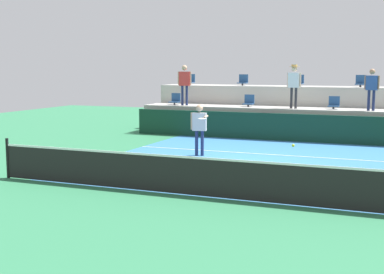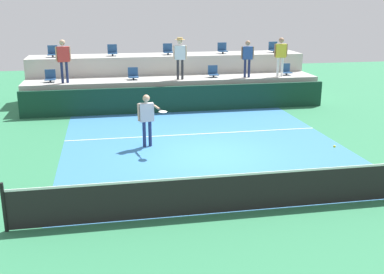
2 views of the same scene
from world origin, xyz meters
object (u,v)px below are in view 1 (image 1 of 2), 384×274
at_px(stadium_chair_lower_right, 334,104).
at_px(spectator_in_white, 185,81).
at_px(stadium_chair_lower_left, 249,102).
at_px(stadium_chair_upper_left, 243,81).
at_px(spectator_in_grey, 372,86).
at_px(tennis_player, 199,125).
at_px(stadium_chair_upper_far_left, 190,80).
at_px(stadium_chair_upper_center, 299,81).
at_px(stadium_chair_upper_right, 361,82).
at_px(spectator_with_hat, 294,81).
at_px(tennis_ball, 293,146).
at_px(stadium_chair_lower_far_left, 175,100).

bearing_deg(stadium_chair_lower_right, spectator_in_white, -176.61).
height_order(stadium_chair_lower_left, stadium_chair_upper_left, stadium_chair_upper_left).
bearing_deg(spectator_in_grey, tennis_player, -132.02).
bearing_deg(stadium_chair_upper_far_left, stadium_chair_upper_center, 0.00).
bearing_deg(stadium_chair_upper_right, stadium_chair_upper_far_left, 180.00).
distance_m(tennis_player, spectator_with_hat, 6.08).
xyz_separation_m(stadium_chair_upper_left, tennis_ball, (4.91, -12.44, -1.10)).
relative_size(stadium_chair_upper_left, tennis_player, 0.30).
distance_m(spectator_in_grey, tennis_ball, 10.36).
xyz_separation_m(spectator_in_white, tennis_ball, (6.97, -10.26, -1.13)).
height_order(stadium_chair_upper_left, stadium_chair_upper_right, same).
relative_size(stadium_chair_lower_far_left, stadium_chair_upper_left, 1.00).
height_order(stadium_chair_upper_left, stadium_chair_upper_center, same).
bearing_deg(stadium_chair_lower_far_left, spectator_in_grey, -2.56).
relative_size(stadium_chair_upper_far_left, spectator_in_white, 0.29).
relative_size(stadium_chair_lower_left, stadium_chair_upper_right, 1.00).
height_order(stadium_chair_lower_left, spectator_in_grey, spectator_in_grey).
xyz_separation_m(tennis_player, spectator_with_hat, (1.99, 5.59, 1.32)).
height_order(stadium_chair_lower_far_left, tennis_player, stadium_chair_lower_far_left).
height_order(stadium_chair_upper_far_left, stadium_chair_upper_center, same).
xyz_separation_m(stadium_chair_lower_right, stadium_chair_upper_center, (-1.81, 1.80, 0.85)).
bearing_deg(stadium_chair_upper_far_left, stadium_chair_lower_right, -14.20).
relative_size(stadium_chair_upper_left, stadium_chair_upper_right, 1.00).
relative_size(tennis_player, spectator_in_white, 0.96).
bearing_deg(spectator_in_grey, stadium_chair_lower_far_left, 177.44).
bearing_deg(spectator_in_white, stadium_chair_upper_right, 16.54).
distance_m(stadium_chair_upper_center, spectator_with_hat, 2.20).
relative_size(tennis_player, spectator_with_hat, 0.95).
relative_size(stadium_chair_upper_far_left, spectator_with_hat, 0.29).
relative_size(stadium_chair_upper_right, spectator_in_white, 0.29).
bearing_deg(stadium_chair_upper_right, tennis_ball, -91.76).
bearing_deg(stadium_chair_upper_right, stadium_chair_lower_right, -115.88).
distance_m(stadium_chair_upper_left, stadium_chair_upper_center, 2.61).
distance_m(stadium_chair_lower_far_left, spectator_in_grey, 8.62).
relative_size(stadium_chair_upper_center, tennis_ball, 7.65).
bearing_deg(stadium_chair_upper_right, tennis_player, -119.74).
distance_m(stadium_chair_lower_far_left, stadium_chair_upper_far_left, 1.99).
relative_size(spectator_with_hat, spectator_in_grey, 1.10).
bearing_deg(tennis_ball, spectator_with_hat, 101.41).
height_order(stadium_chair_upper_center, tennis_player, stadium_chair_upper_center).
distance_m(stadium_chair_lower_right, stadium_chair_upper_left, 4.85).
bearing_deg(stadium_chair_upper_far_left, stadium_chair_upper_right, 0.00).
relative_size(spectator_in_grey, tennis_ball, 24.09).
distance_m(stadium_chair_upper_far_left, spectator_in_white, 2.27).
xyz_separation_m(stadium_chair_upper_left, spectator_in_grey, (5.89, -2.18, -0.08)).
relative_size(stadium_chair_lower_left, spectator_in_grey, 0.32).
relative_size(stadium_chair_lower_left, spectator_in_white, 0.29).
relative_size(stadium_chair_lower_right, stadium_chair_upper_center, 1.00).
height_order(stadium_chair_upper_left, spectator_in_grey, spectator_in_grey).
bearing_deg(stadium_chair_lower_left, spectator_in_white, -172.40).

